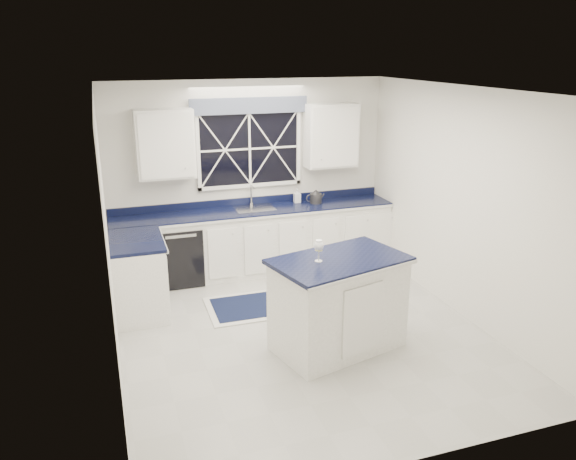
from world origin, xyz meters
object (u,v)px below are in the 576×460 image
object	(u,v)px
island	(338,303)
kettle	(316,197)
dishwasher	(179,253)
faucet	(252,195)
soap_bottle	(297,196)
wine_glass	(319,247)

from	to	relation	value
island	kettle	xyz separation A→B (m)	(0.66, 2.40, 0.52)
dishwasher	island	xyz separation A→B (m)	(1.35, -2.37, 0.11)
island	dishwasher	bearing A→B (deg)	105.13
dishwasher	faucet	xyz separation A→B (m)	(1.10, 0.19, 0.69)
kettle	soap_bottle	xyz separation A→B (m)	(-0.24, 0.12, 0.01)
island	kettle	size ratio (longest dim) A/B	5.40
island	wine_glass	world-z (taller)	wine_glass
soap_bottle	island	bearing A→B (deg)	-99.50
island	kettle	bearing A→B (deg)	59.97
dishwasher	faucet	world-z (taller)	faucet
wine_glass	dishwasher	bearing A→B (deg)	115.14
island	soap_bottle	distance (m)	2.61
dishwasher	island	world-z (taller)	island
faucet	soap_bottle	size ratio (longest dim) A/B	1.48
faucet	wine_glass	size ratio (longest dim) A/B	1.32
kettle	island	bearing A→B (deg)	-104.92
island	wine_glass	size ratio (longest dim) A/B	6.76
dishwasher	soap_bottle	xyz separation A→B (m)	(1.78, 0.15, 0.63)
wine_glass	faucet	bearing A→B (deg)	90.38
dishwasher	faucet	distance (m)	1.31
kettle	wine_glass	world-z (taller)	wine_glass
kettle	soap_bottle	bearing A→B (deg)	153.47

